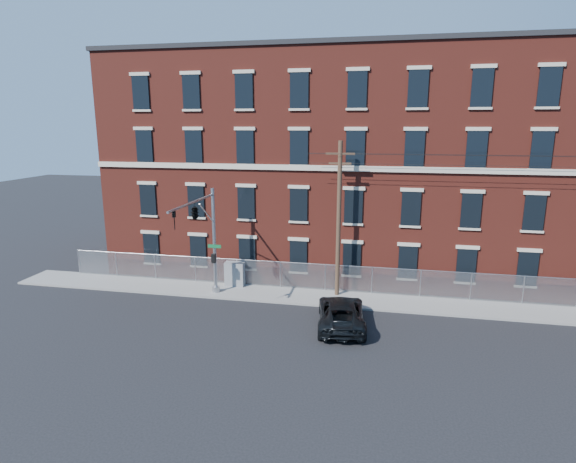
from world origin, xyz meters
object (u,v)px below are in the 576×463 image
(utility_cabinet, at_px, (235,274))
(traffic_signal_mast, at_px, (200,222))
(utility_pole_near, at_px, (339,217))
(pickup_truck, at_px, (341,313))

(utility_cabinet, bearing_deg, traffic_signal_mast, -103.97)
(utility_pole_near, distance_m, utility_cabinet, 8.40)
(utility_pole_near, relative_size, utility_cabinet, 6.01)
(traffic_signal_mast, height_order, utility_pole_near, utility_pole_near)
(utility_pole_near, bearing_deg, traffic_signal_mast, -156.86)
(traffic_signal_mast, relative_size, pickup_truck, 1.27)
(traffic_signal_mast, relative_size, utility_pole_near, 0.70)
(pickup_truck, bearing_deg, traffic_signal_mast, -14.24)
(pickup_truck, relative_size, utility_cabinet, 3.30)
(utility_cabinet, bearing_deg, utility_pole_near, -4.69)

